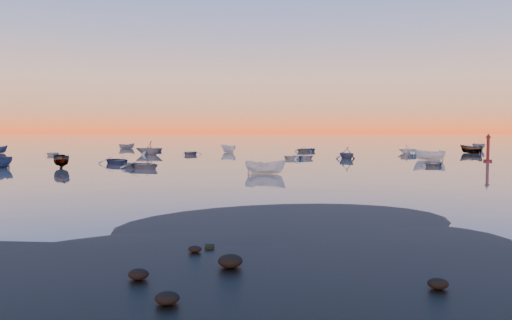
# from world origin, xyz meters

# --- Properties ---
(ground) EXTENTS (600.00, 600.00, 0.00)m
(ground) POSITION_xyz_m (0.00, 100.00, 0.00)
(ground) COLOR #635B53
(ground) RESTS_ON ground
(mud_lobes) EXTENTS (140.00, 6.00, 0.07)m
(mud_lobes) POSITION_xyz_m (0.00, -1.00, 0.01)
(mud_lobes) COLOR black
(mud_lobes) RESTS_ON ground
(moored_fleet) EXTENTS (124.00, 58.00, 1.20)m
(moored_fleet) POSITION_xyz_m (0.00, 53.00, 0.00)
(moored_fleet) COLOR silver
(moored_fleet) RESTS_ON ground
(boat_near_left) EXTENTS (4.01, 4.78, 1.12)m
(boat_near_left) POSITION_xyz_m (-15.13, 29.03, 0.00)
(boat_near_left) COLOR slate
(boat_near_left) RESTS_ON ground
(boat_near_center) EXTENTS (1.76, 3.72, 1.26)m
(boat_near_center) POSITION_xyz_m (-2.56, 24.00, 0.00)
(boat_near_center) COLOR silver
(boat_near_center) RESTS_ON ground
(boat_near_right) EXTENTS (3.74, 2.97, 1.20)m
(boat_near_right) POSITION_xyz_m (6.54, 46.49, 0.00)
(boat_near_right) COLOR #354267
(boat_near_right) RESTS_ON ground
(channel_marker) EXTENTS (0.98, 0.98, 3.49)m
(channel_marker) POSITION_xyz_m (22.99, 42.88, 1.38)
(channel_marker) COLOR #480F0F
(channel_marker) RESTS_ON ground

